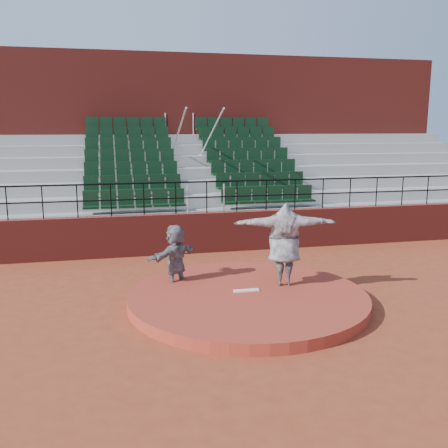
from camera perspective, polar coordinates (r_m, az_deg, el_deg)
The scene contains 9 objects.
ground at distance 11.69m, azimuth 2.75°, elevation -9.05°, with size 90.00×90.00×0.00m, color brown.
pitchers_mound at distance 11.65m, azimuth 2.76°, elevation -8.48°, with size 5.50×5.50×0.25m, color #A43724.
pitching_rubber at distance 11.74m, azimuth 2.57°, elevation -7.60°, with size 0.60×0.15×0.03m, color white.
boundary_wall at distance 16.21m, azimuth -1.96°, elevation -0.95°, with size 24.00×0.30×1.30m, color maroon.
wall_railing at distance 15.98m, azimuth -1.99°, elevation 3.89°, with size 24.04×0.05×1.03m.
seating_deck at distance 19.62m, azimuth -3.99°, elevation 3.47°, with size 24.00×5.97×4.63m.
press_box_facade at distance 23.37m, azimuth -5.58°, elevation 9.84°, with size 24.00×3.00×7.10m, color maroon.
pitcher at distance 12.04m, azimuth 6.92°, elevation -2.33°, with size 2.45×0.67×2.00m, color black.
fielder at distance 12.44m, azimuth -5.58°, elevation -3.84°, with size 1.55×0.49×1.67m, color black.
Camera 1 is at (-2.97, -10.57, 4.01)m, focal length 40.00 mm.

